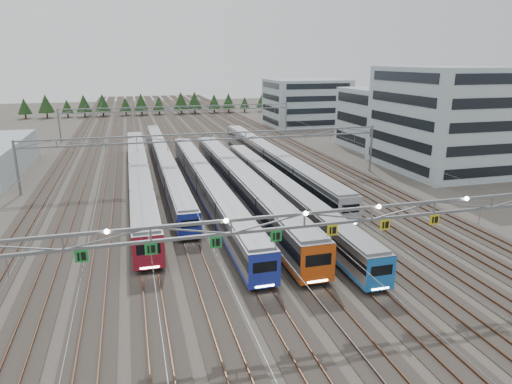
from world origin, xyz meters
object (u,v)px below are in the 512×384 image
object	(u,v)px
train_c	(206,183)
gantry_far	(179,112)
train_d	(240,182)
depot_bldg_south	(445,119)
train_e	(281,191)
train_b	(164,160)
train_f	(272,159)
train_a	(139,173)
depot_bldg_mid	(380,118)
gantry_near	(304,223)
gantry_mid	(211,142)
depot_bldg_north	(306,103)

from	to	relation	value
train_c	gantry_far	distance (m)	53.52
train_d	depot_bldg_south	xyz separation A→B (m)	(38.83, 8.25, 6.55)
train_c	train_e	distance (m)	10.87
train_b	train_d	world-z (taller)	train_d
train_c	train_f	xyz separation A→B (m)	(13.50, 12.45, 0.13)
train_a	train_b	bearing A→B (deg)	65.17
gantry_far	depot_bldg_mid	distance (m)	48.19
train_b	depot_bldg_south	bearing A→B (deg)	-13.34
train_c	train_d	world-z (taller)	train_d
train_e	gantry_near	world-z (taller)	gantry_near
gantry_near	train_a	bearing A→B (deg)	105.63
train_f	gantry_mid	size ratio (longest dim) A/B	1.06
train_d	depot_bldg_mid	world-z (taller)	depot_bldg_mid
train_e	gantry_near	distance (m)	27.09
train_b	gantry_far	size ratio (longest dim) A/B	1.22
gantry_near	depot_bldg_south	world-z (taller)	depot_bldg_south
train_b	train_e	size ratio (longest dim) A/B	1.33
train_a	train_b	distance (m)	10.72
train_b	depot_bldg_north	bearing A→B (deg)	46.81
train_b	train_c	bearing A→B (deg)	-75.93
depot_bldg_mid	depot_bldg_south	bearing A→B (deg)	-90.18
train_c	depot_bldg_north	world-z (taller)	depot_bldg_north
gantry_far	depot_bldg_mid	xyz separation A→B (m)	(41.15, -25.09, 0.06)
gantry_mid	train_a	bearing A→B (deg)	-179.64
train_a	depot_bldg_north	distance (m)	76.82
train_e	gantry_far	distance (m)	59.94
train_a	depot_bldg_mid	bearing A→B (deg)	20.88
train_b	train_f	bearing A→B (deg)	-17.00
train_e	gantry_mid	xyz separation A→B (m)	(-6.75, 14.39, 4.41)
train_e	train_f	distance (m)	19.09
depot_bldg_south	train_d	bearing A→B (deg)	-168.01
train_d	train_f	distance (m)	16.71
train_e	gantry_mid	world-z (taller)	gantry_mid
train_d	train_e	distance (m)	6.35
train_a	train_f	xyz separation A→B (m)	(22.50, 4.22, 0.07)
gantry_far	depot_bldg_north	distance (m)	40.87
train_b	train_f	size ratio (longest dim) A/B	1.15
train_b	depot_bldg_mid	distance (m)	49.19
gantry_far	train_e	bearing A→B (deg)	-83.52
train_f	gantry_mid	bearing A→B (deg)	-159.74
train_d	gantry_mid	world-z (taller)	gantry_mid
gantry_near	depot_bldg_north	distance (m)	105.59
train_f	depot_bldg_mid	distance (m)	34.06
depot_bldg_south	depot_bldg_north	world-z (taller)	depot_bldg_south
train_e	gantry_mid	size ratio (longest dim) A/B	0.92
train_c	train_f	distance (m)	18.37
train_b	depot_bldg_mid	bearing A→B (deg)	12.09
train_b	depot_bldg_south	distance (m)	49.64
gantry_mid	gantry_far	world-z (taller)	same
train_b	train_c	xyz separation A→B (m)	(4.50, -17.96, 0.18)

